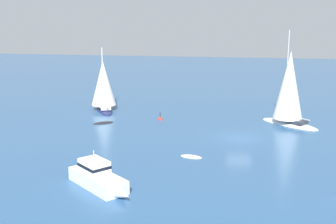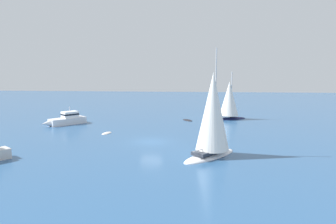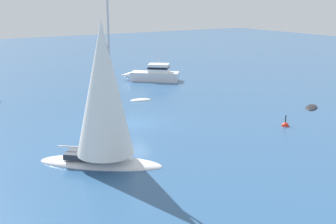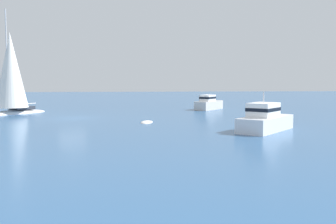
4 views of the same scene
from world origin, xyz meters
TOP-DOWN VIEW (x-y plane):
  - ground_plane at (0.00, 0.00)m, footprint 160.00×160.00m
  - skiff at (6.82, -4.42)m, footprint 1.46×2.26m
  - ketch at (-7.07, 5.57)m, footprint 6.61×7.20m
  - yacht at (-11.18, -18.09)m, footprint 7.40×4.63m
  - rib at (-4.05, -16.10)m, footprint 2.31×2.68m
  - cabin_cruiser at (15.16, -10.68)m, footprint 5.82×6.26m
  - channel_buoy at (-6.99, -9.71)m, footprint 0.59×0.59m

SIDE VIEW (x-z plane):
  - ground_plane at x=0.00m, z-range 0.00..0.00m
  - skiff at x=6.82m, z-range -0.16..0.16m
  - rib at x=-4.05m, z-range -0.18..0.18m
  - channel_buoy at x=-6.99m, z-range -0.57..0.59m
  - cabin_cruiser at x=15.16m, z-range -0.61..2.19m
  - yacht at x=-11.18m, z-range -1.24..7.46m
  - ketch at x=-7.07m, z-range -1.64..9.72m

